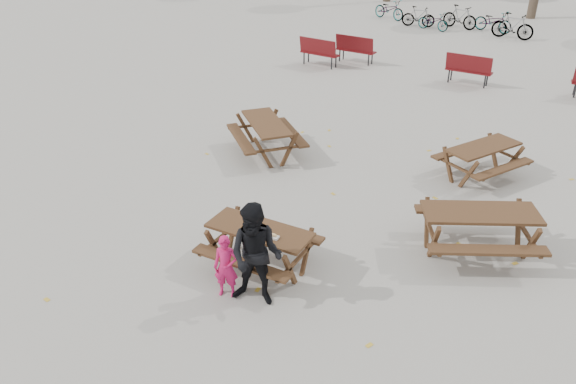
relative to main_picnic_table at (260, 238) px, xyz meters
The scene contains 13 objects.
ground 0.59m from the main_picnic_table, ahead, with size 80.00×80.00×0.00m, color gray.
main_picnic_table is the anchor object (origin of this frame).
food_tray 0.43m from the main_picnic_table, 20.55° to the right, with size 0.18×0.11×0.04m, color silver.
bread_roll 0.45m from the main_picnic_table, 20.55° to the right, with size 0.14×0.06×0.05m, color tan.
soda_bottle 0.35m from the main_picnic_table, 73.11° to the right, with size 0.07×0.07×0.17m.
child 0.92m from the main_picnic_table, 94.33° to the right, with size 0.40×0.26×1.09m, color #C61857.
adult 0.97m from the main_picnic_table, 61.57° to the right, with size 0.85×0.66×1.76m, color black.
picnic_table_east 3.88m from the main_picnic_table, 35.17° to the left, with size 2.00×1.61×0.86m, color #391E14, non-canonical shape.
picnic_table_north 4.73m from the main_picnic_table, 119.41° to the left, with size 1.93×1.56×0.83m, color #391E14, non-canonical shape.
picnic_table_far 5.96m from the main_picnic_table, 64.27° to the left, with size 1.77×1.43×0.76m, color #391E14, non-canonical shape.
park_bench_row 12.32m from the main_picnic_table, 93.31° to the left, with size 10.75×1.64×1.03m.
bicycle_row 20.24m from the main_picnic_table, 95.33° to the left, with size 7.95×2.41×1.08m.
fallen_leaves 2.62m from the main_picnic_table, 78.69° to the left, with size 11.00×11.00×0.01m, color gold, non-canonical shape.
Camera 1 is at (4.28, -6.77, 5.84)m, focal length 35.00 mm.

